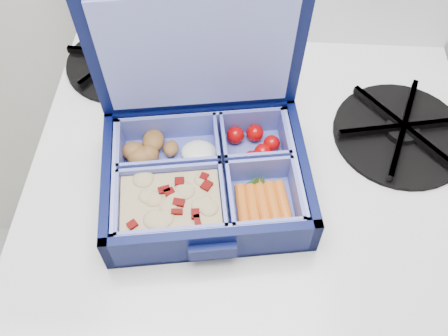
# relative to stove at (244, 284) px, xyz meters

# --- Properties ---
(stove) EXTENTS (0.57, 0.57, 0.86)m
(stove) POSITION_rel_stove_xyz_m (0.00, 0.00, 0.00)
(stove) COLOR silver
(stove) RESTS_ON floor
(bento_box) EXTENTS (0.27, 0.22, 0.06)m
(bento_box) POSITION_rel_stove_xyz_m (-0.06, -0.05, 0.46)
(bento_box) COLOR #050A37
(bento_box) RESTS_ON stove
(burner_grate) EXTENTS (0.21, 0.21, 0.03)m
(burner_grate) POSITION_rel_stove_xyz_m (0.19, 0.05, 0.44)
(burner_grate) COLOR black
(burner_grate) RESTS_ON stove
(burner_grate_rear) EXTENTS (0.18, 0.18, 0.02)m
(burner_grate_rear) POSITION_rel_stove_xyz_m (-0.20, 0.17, 0.44)
(burner_grate_rear) COLOR black
(burner_grate_rear) RESTS_ON stove
(fork) EXTENTS (0.08, 0.17, 0.01)m
(fork) POSITION_rel_stove_xyz_m (-0.01, 0.10, 0.43)
(fork) COLOR silver
(fork) RESTS_ON stove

